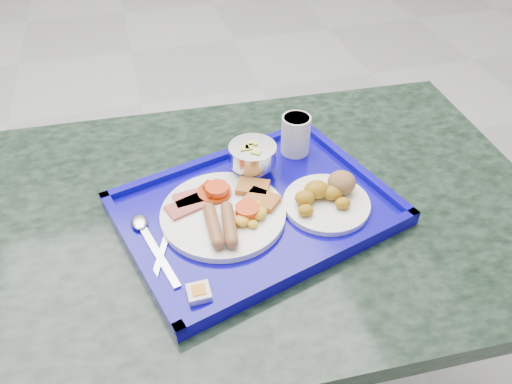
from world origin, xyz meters
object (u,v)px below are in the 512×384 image
table (254,266)px  juice_cup (296,134)px  main_plate (227,211)px  bread_plate (328,197)px  tray (256,210)px  fruit_bowl (252,155)px

table → juice_cup: 0.31m
main_plate → bread_plate: bread_plate is taller
table → tray: 0.20m
juice_cup → main_plate: bearing=-139.3°
tray → juice_cup: (0.13, 0.15, 0.05)m
main_plate → fruit_bowl: fruit_bowl is taller
main_plate → fruit_bowl: size_ratio=2.42×
fruit_bowl → juice_cup: juice_cup is taller
bread_plate → tray: bearing=169.9°
table → juice_cup: bearing=45.1°
juice_cup → table: bearing=-134.9°
fruit_bowl → tray: bearing=-101.6°
tray → main_plate: bearing=-172.2°
bread_plate → juice_cup: bearing=91.7°
bread_plate → fruit_bowl: 0.18m
fruit_bowl → juice_cup: 0.12m
bread_plate → fruit_bowl: bearing=130.5°
table → tray: size_ratio=2.07×
table → main_plate: (-0.06, -0.03, 0.21)m
bread_plate → main_plate: bearing=175.2°
main_plate → bread_plate: 0.19m
fruit_bowl → juice_cup: (0.11, 0.05, 0.00)m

